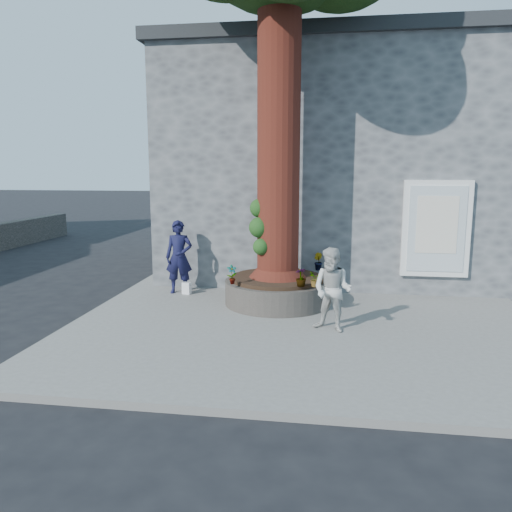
# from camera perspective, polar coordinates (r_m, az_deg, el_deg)

# --- Properties ---
(ground) EXTENTS (120.00, 120.00, 0.00)m
(ground) POSITION_cam_1_polar(r_m,az_deg,el_deg) (9.34, -3.81, -9.12)
(ground) COLOR black
(ground) RESTS_ON ground
(pavement) EXTENTS (9.00, 8.00, 0.12)m
(pavement) POSITION_cam_1_polar(r_m,az_deg,el_deg) (10.08, 5.84, -7.35)
(pavement) COLOR slate
(pavement) RESTS_ON ground
(yellow_line) EXTENTS (0.10, 30.00, 0.01)m
(yellow_line) POSITION_cam_1_polar(r_m,az_deg,el_deg) (11.24, -18.15, -6.28)
(yellow_line) COLOR yellow
(yellow_line) RESTS_ON ground
(stone_shop) EXTENTS (10.30, 8.30, 6.30)m
(stone_shop) POSITION_cam_1_polar(r_m,az_deg,el_deg) (15.83, 10.81, 10.15)
(stone_shop) COLOR #4D4F52
(stone_shop) RESTS_ON ground
(planter) EXTENTS (2.30, 2.30, 0.60)m
(planter) POSITION_cam_1_polar(r_m,az_deg,el_deg) (11.00, 2.47, -3.93)
(planter) COLOR black
(planter) RESTS_ON pavement
(man) EXTENTS (0.68, 0.49, 1.74)m
(man) POSITION_cam_1_polar(r_m,az_deg,el_deg) (11.94, -8.79, -0.11)
(man) COLOR #121333
(man) RESTS_ON pavement
(woman) EXTENTS (0.92, 0.83, 1.53)m
(woman) POSITION_cam_1_polar(r_m,az_deg,el_deg) (9.14, 8.72, -3.84)
(woman) COLOR beige
(woman) RESTS_ON pavement
(shopping_bag) EXTENTS (0.22, 0.17, 0.28)m
(shopping_bag) POSITION_cam_1_polar(r_m,az_deg,el_deg) (11.94, -7.94, -3.67)
(shopping_bag) COLOR white
(shopping_bag) RESTS_ON pavement
(plant_a) EXTENTS (0.25, 0.22, 0.40)m
(plant_a) POSITION_cam_1_polar(r_m,az_deg,el_deg) (10.19, -2.77, -2.13)
(plant_a) COLOR gray
(plant_a) RESTS_ON planter
(plant_b) EXTENTS (0.30, 0.31, 0.41)m
(plant_b) POSITION_cam_1_polar(r_m,az_deg,el_deg) (11.67, 7.09, -0.63)
(plant_b) COLOR gray
(plant_b) RESTS_ON planter
(plant_c) EXTENTS (0.29, 0.29, 0.37)m
(plant_c) POSITION_cam_1_polar(r_m,az_deg,el_deg) (10.02, 5.17, -2.44)
(plant_c) COLOR gray
(plant_c) RESTS_ON planter
(plant_d) EXTENTS (0.33, 0.34, 0.31)m
(plant_d) POSITION_cam_1_polar(r_m,az_deg,el_deg) (10.02, 6.83, -2.66)
(plant_d) COLOR gray
(plant_d) RESTS_ON planter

